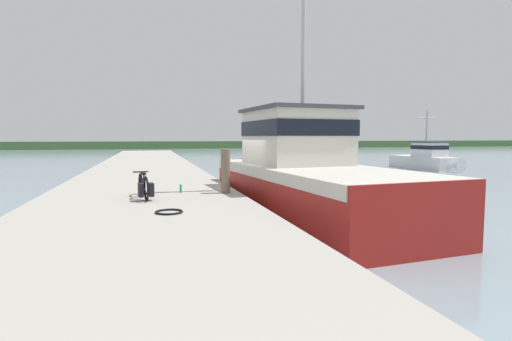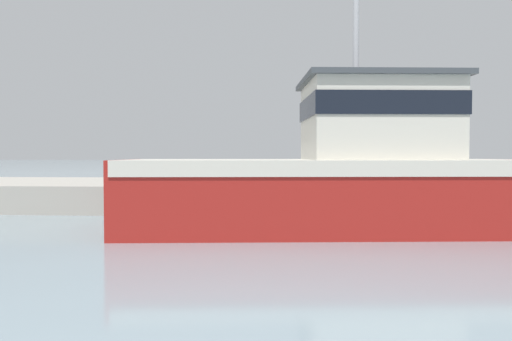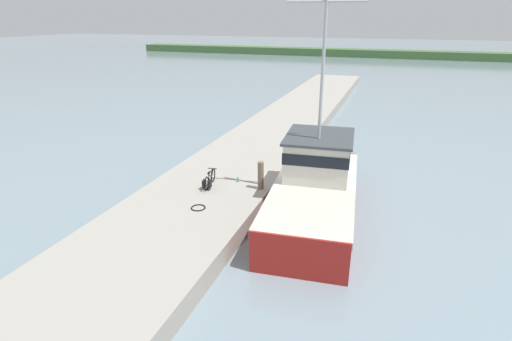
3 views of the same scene
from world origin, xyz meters
The scene contains 7 objects.
ground_plane centered at (0.00, 0.00, 0.00)m, with size 320.00×320.00×0.00m, color gray.
dock_pier centered at (-4.11, 0.00, 0.43)m, with size 5.93×80.00×0.85m, color #A39E93.
fishing_boat_main centered at (1.05, -1.11, 1.37)m, with size 4.43×11.44×11.06m.
bicycle_touring centered at (-4.05, -1.81, 1.19)m, with size 0.59×1.74×0.74m.
mooring_post centered at (-1.60, -1.17, 1.54)m, with size 0.29×0.29×1.37m, color #756651.
hose_coil centered at (-3.48, -4.08, 0.88)m, with size 0.64×0.64×0.05m, color black.
water_bottle_on_curb centered at (-2.96, -0.76, 0.98)m, with size 0.07×0.07×0.26m, color green.
Camera 2 is at (13.04, -2.53, 1.78)m, focal length 35.00 mm.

